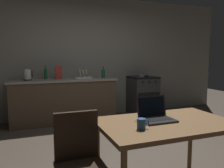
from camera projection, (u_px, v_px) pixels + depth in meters
name	position (u px, v px, depth m)	size (l,w,h in m)	color
ground_plane	(129.00, 154.00, 3.13)	(12.00, 12.00, 0.00)	#473D33
back_wall	(99.00, 57.00, 5.21)	(6.40, 0.10, 2.70)	gray
kitchen_counter	(64.00, 100.00, 4.69)	(2.16, 0.64, 0.90)	#4C3D2D
stove_oven	(143.00, 95.00, 5.32)	(0.60, 0.62, 0.90)	#2D2D30
dining_table	(166.00, 129.00, 2.15)	(1.29, 0.80, 0.73)	brown
chair	(79.00, 159.00, 1.87)	(0.40, 0.40, 0.88)	#2D2116
laptop	(156.00, 116.00, 2.19)	(0.32, 0.26, 0.23)	#232326
electric_kettle	(27.00, 75.00, 4.38)	(0.17, 0.15, 0.22)	black
bottle	(103.00, 73.00, 4.87)	(0.07, 0.07, 0.24)	#19592D
frying_pan	(143.00, 75.00, 5.23)	(0.23, 0.40, 0.05)	gray
coffee_mug	(142.00, 124.00, 1.91)	(0.11, 0.07, 0.09)	#264C8C
cereal_box	(59.00, 72.00, 4.60)	(0.13, 0.05, 0.27)	#B2382D
dish_rack	(83.00, 76.00, 4.77)	(0.34, 0.26, 0.21)	silver
bottle_b	(46.00, 73.00, 4.57)	(0.07, 0.07, 0.28)	#19592D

